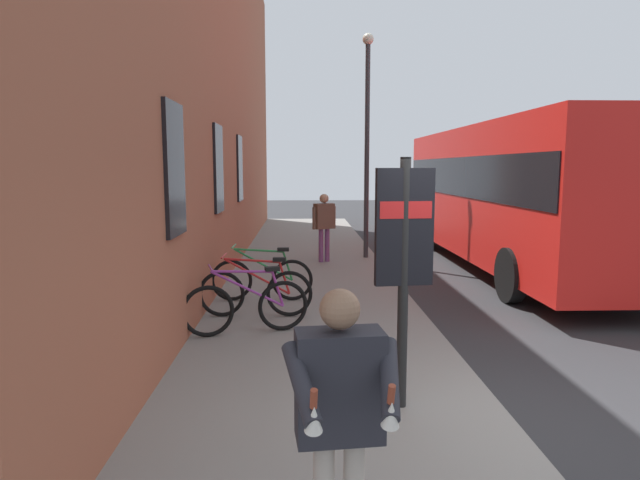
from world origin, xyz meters
TOP-DOWN VIEW (x-y plane):
  - ground at (6.00, -1.00)m, footprint 60.00×60.00m
  - sidewalk_pavement at (8.00, 1.75)m, footprint 24.00×3.50m
  - station_facade at (8.99, 3.80)m, footprint 22.00×0.65m
  - bicycle_mid_rack at (2.76, 2.72)m, footprint 0.62×1.73m
  - bicycle_beside_lamp at (3.65, 2.67)m, footprint 0.48×1.77m
  - bicycle_far_end at (4.68, 2.64)m, footprint 0.48×1.77m
  - transit_info_sign at (0.37, 1.00)m, footprint 0.14×0.56m
  - city_bus at (8.22, -3.00)m, footprint 10.50×2.66m
  - pedestrian_near_bus at (8.61, 1.41)m, footprint 0.42×0.58m
  - tourist_with_hotdogs at (-1.86, 1.75)m, footprint 0.60×0.64m
  - street_lamp at (9.23, 0.30)m, footprint 0.28×0.28m

SIDE VIEW (x-z plane):
  - ground at x=6.00m, z-range 0.00..0.00m
  - sidewalk_pavement at x=8.00m, z-range 0.00..0.12m
  - bicycle_mid_rack at x=2.76m, z-range 0.02..1.00m
  - bicycle_far_end at x=4.68m, z-range 0.02..1.00m
  - bicycle_beside_lamp at x=3.65m, z-range 0.02..1.00m
  - pedestrian_near_bus at x=8.61m, z-range 0.30..1.97m
  - tourist_with_hotdogs at x=-1.86m, z-range 0.32..1.98m
  - transit_info_sign at x=0.37m, z-range 0.52..2.92m
  - city_bus at x=8.22m, z-range 0.24..3.59m
  - street_lamp at x=9.23m, z-range 0.61..6.18m
  - station_facade at x=8.99m, z-range 0.00..9.35m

